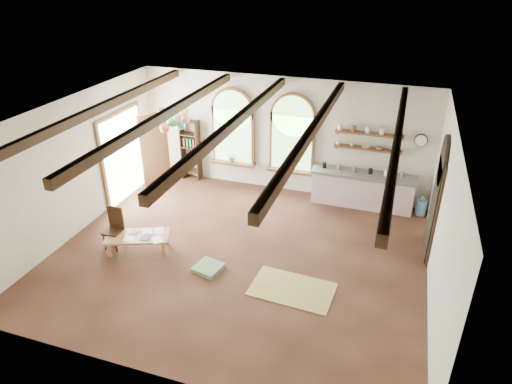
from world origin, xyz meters
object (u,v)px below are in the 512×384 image
at_px(side_chair, 114,236).
at_px(balloon_cluster, 173,118).
at_px(kitchen_counter, 362,189).
at_px(coffee_table, 138,237).

xyz_separation_m(side_chair, balloon_cluster, (0.39, 2.48, 2.06)).
distance_m(kitchen_counter, side_chair, 6.33).
bearing_deg(balloon_cluster, side_chair, -99.00).
distance_m(coffee_table, side_chair, 0.60).
bearing_deg(kitchen_counter, coffee_table, -140.35).
distance_m(side_chair, balloon_cluster, 3.25).
bearing_deg(side_chair, kitchen_counter, 36.34).
bearing_deg(side_chair, coffee_table, 2.14).
distance_m(coffee_table, balloon_cluster, 3.17).
bearing_deg(balloon_cluster, kitchen_counter, 15.13).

